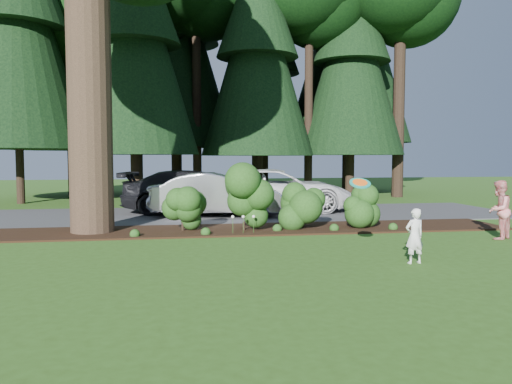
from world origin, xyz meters
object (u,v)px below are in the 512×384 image
(car_silver_wagon, at_px, (217,195))
(car_dark_suv, at_px, (196,192))
(adult, at_px, (499,210))
(frisbee, at_px, (360,183))
(car_white_suv, at_px, (278,190))
(child, at_px, (415,236))

(car_silver_wagon, distance_m, car_dark_suv, 1.53)
(car_silver_wagon, height_order, car_dark_suv, car_dark_suv)
(adult, xyz_separation_m, frisbee, (-4.80, -2.23, 0.88))
(car_white_suv, relative_size, car_dark_suv, 1.07)
(adult, bearing_deg, car_dark_suv, -78.48)
(child, relative_size, frisbee, 2.56)
(car_white_suv, distance_m, adult, 8.93)
(car_white_suv, height_order, car_dark_suv, car_white_suv)
(car_dark_suv, bearing_deg, car_white_suv, -75.93)
(car_silver_wagon, relative_size, car_white_suv, 0.80)
(car_white_suv, distance_m, child, 10.30)
(car_white_suv, height_order, child, car_white_suv)
(adult, relative_size, frisbee, 3.53)
(car_silver_wagon, distance_m, child, 9.32)
(car_white_suv, xyz_separation_m, child, (0.79, -10.26, -0.30))
(frisbee, bearing_deg, car_silver_wagon, 105.44)
(car_dark_suv, relative_size, adult, 3.59)
(car_silver_wagon, relative_size, child, 4.23)
(car_dark_suv, xyz_separation_m, frisbee, (3.02, -9.72, 0.81))
(car_dark_suv, bearing_deg, car_silver_wagon, -142.15)
(child, height_order, frisbee, frisbee)
(car_dark_suv, distance_m, adult, 10.83)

